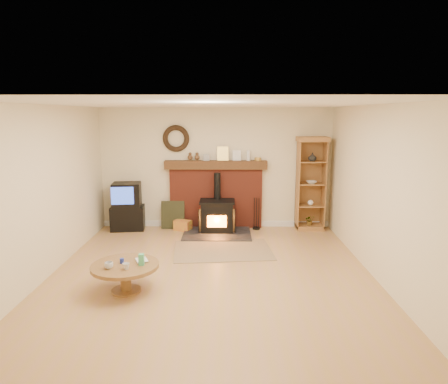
{
  "coord_description": "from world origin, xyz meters",
  "views": [
    {
      "loc": [
        0.25,
        -5.87,
        2.45
      ],
      "look_at": [
        0.19,
        1.0,
        1.12
      ],
      "focal_mm": 32.0,
      "sensor_mm": 36.0,
      "label": 1
    }
  ],
  "objects_px": {
    "wood_stove": "(217,217)",
    "curio_cabinet": "(311,184)",
    "tv_unit": "(127,207)",
    "coffee_table": "(125,270)"
  },
  "relations": [
    {
      "from": "tv_unit",
      "to": "coffee_table",
      "type": "xyz_separation_m",
      "value": [
        0.73,
        -3.1,
        -0.16
      ]
    },
    {
      "from": "coffee_table",
      "to": "tv_unit",
      "type": "bearing_deg",
      "value": 103.26
    },
    {
      "from": "curio_cabinet",
      "to": "coffee_table",
      "type": "bearing_deg",
      "value": -135.16
    },
    {
      "from": "wood_stove",
      "to": "coffee_table",
      "type": "relative_size",
      "value": 1.49
    },
    {
      "from": "wood_stove",
      "to": "tv_unit",
      "type": "xyz_separation_m",
      "value": [
        -1.94,
        0.2,
        0.16
      ]
    },
    {
      "from": "curio_cabinet",
      "to": "tv_unit",
      "type": "bearing_deg",
      "value": -178.73
    },
    {
      "from": "curio_cabinet",
      "to": "coffee_table",
      "type": "relative_size",
      "value": 2.12
    },
    {
      "from": "tv_unit",
      "to": "coffee_table",
      "type": "relative_size",
      "value": 1.09
    },
    {
      "from": "wood_stove",
      "to": "curio_cabinet",
      "type": "xyz_separation_m",
      "value": [
        2.0,
        0.29,
        0.67
      ]
    },
    {
      "from": "tv_unit",
      "to": "wood_stove",
      "type": "bearing_deg",
      "value": -5.84
    }
  ]
}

